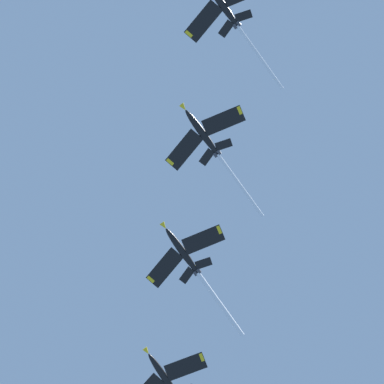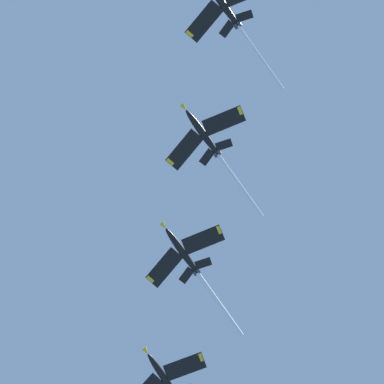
{
  "view_description": "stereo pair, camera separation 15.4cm",
  "coord_description": "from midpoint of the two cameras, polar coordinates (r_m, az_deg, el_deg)",
  "views": [
    {
      "loc": [
        -12.17,
        -0.61,
        1.67
      ],
      "look_at": [
        -38.14,
        -20.57,
        164.51
      ],
      "focal_mm": 71.58,
      "sensor_mm": 36.0,
      "label": 1
    },
    {
      "loc": [
        -12.08,
        -0.73,
        1.67
      ],
      "look_at": [
        -38.14,
        -20.57,
        164.51
      ],
      "focal_mm": 71.58,
      "sensor_mm": 36.0,
      "label": 2
    }
  ],
  "objects": [
    {
      "name": "jet_third",
      "position": [
        167.92,
        -0.05,
        -5.45
      ],
      "size": [
        29.61,
        20.19,
        7.84
      ],
      "color": "black"
    },
    {
      "name": "jet_lead",
      "position": [
        168.24,
        2.72,
        13.21
      ],
      "size": [
        29.62,
        20.19,
        7.49
      ],
      "color": "black"
    },
    {
      "name": "jet_second",
      "position": [
        166.04,
        1.21,
        3.78
      ],
      "size": [
        29.59,
        20.19,
        7.0
      ],
      "color": "black"
    }
  ]
}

